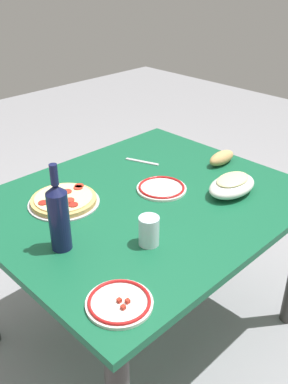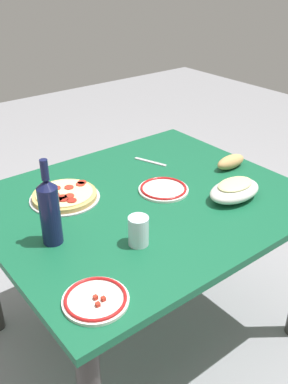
# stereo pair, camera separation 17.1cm
# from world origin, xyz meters

# --- Properties ---
(ground_plane) EXTENTS (8.00, 8.00, 0.00)m
(ground_plane) POSITION_xyz_m (0.00, 0.00, 0.00)
(ground_plane) COLOR gray
(ground_plane) RESTS_ON ground
(dining_table) EXTENTS (1.24, 1.04, 0.75)m
(dining_table) POSITION_xyz_m (0.00, 0.00, 0.63)
(dining_table) COLOR #145938
(dining_table) RESTS_ON ground
(pepperoni_pizza) EXTENTS (0.29, 0.29, 0.03)m
(pepperoni_pizza) POSITION_xyz_m (-0.25, 0.20, 0.76)
(pepperoni_pizza) COLOR #B7B7BC
(pepperoni_pizza) RESTS_ON dining_table
(baked_pasta_dish) EXTENTS (0.24, 0.15, 0.08)m
(baked_pasta_dish) POSITION_xyz_m (0.29, -0.22, 0.79)
(baked_pasta_dish) COLOR white
(baked_pasta_dish) RESTS_ON dining_table
(wine_bottle) EXTENTS (0.07, 0.07, 0.31)m
(wine_bottle) POSITION_xyz_m (-0.43, -0.04, 0.87)
(wine_bottle) COLOR #141942
(wine_bottle) RESTS_ON dining_table
(water_glass) EXTENTS (0.07, 0.07, 0.11)m
(water_glass) POSITION_xyz_m (-0.21, -0.23, 0.80)
(water_glass) COLOR silver
(water_glass) RESTS_ON dining_table
(side_plate_near) EXTENTS (0.21, 0.21, 0.02)m
(side_plate_near) POSITION_xyz_m (0.10, -0.00, 0.75)
(side_plate_near) COLOR white
(side_plate_near) RESTS_ON dining_table
(side_plate_far) EXTENTS (0.19, 0.19, 0.02)m
(side_plate_far) POSITION_xyz_m (-0.47, -0.38, 0.75)
(side_plate_far) COLOR white
(side_plate_far) RESTS_ON dining_table
(bread_loaf) EXTENTS (0.16, 0.07, 0.06)m
(bread_loaf) POSITION_xyz_m (0.49, -0.02, 0.78)
(bread_loaf) COLOR tan
(bread_loaf) RESTS_ON dining_table
(fork_left) EXTENTS (0.08, 0.16, 0.00)m
(fork_left) POSITION_xyz_m (0.24, 0.25, 0.75)
(fork_left) COLOR #B7B7BC
(fork_left) RESTS_ON dining_table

